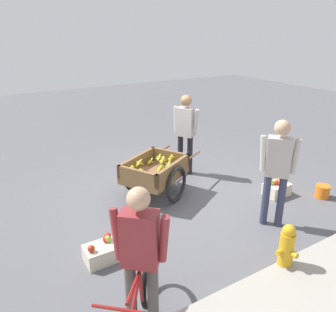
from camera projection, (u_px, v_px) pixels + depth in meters
The scene contains 11 objects.
ground_plane at pixel (177, 194), 6.05m from camera, with size 24.00×24.00×0.00m, color #56565B.
fruit_cart at pixel (155, 173), 5.87m from camera, with size 1.81×1.45×0.71m.
vendor_person at pixel (186, 128), 6.59m from camera, with size 0.34×0.52×1.63m.
bicycle at pixel (138, 311), 3.11m from camera, with size 1.14×1.29×0.85m.
cyclist_person at pixel (140, 250), 3.04m from camera, with size 0.41×0.45×1.57m.
dog at pixel (274, 157), 7.06m from camera, with size 0.58×0.42×0.40m.
fire_hydrant at pixel (286, 249), 4.01m from camera, with size 0.25×0.25×0.67m.
plastic_bucket at pixel (322, 191), 5.90m from camera, with size 0.24×0.24×0.23m, color orange.
apple_crate at pixel (102, 252), 4.29m from camera, with size 0.44×0.32×0.32m.
mixed_fruit_crate at pixel (277, 188), 5.98m from camera, with size 0.44×0.32×0.32m.
bystander_person at pixel (278, 164), 4.77m from camera, with size 0.38×0.44×1.66m.
Camera 1 is at (2.91, 4.53, 2.83)m, focal length 35.52 mm.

